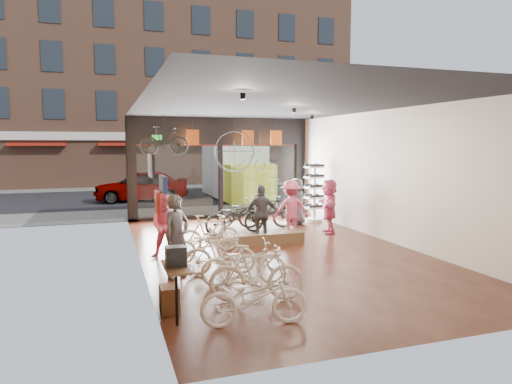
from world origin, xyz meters
name	(u,v)px	position (x,y,z in m)	size (l,w,h in m)	color
ground_plane	(276,251)	(0.00, 0.00, -0.02)	(7.00, 12.00, 0.04)	black
ceiling	(276,105)	(0.00, 0.00, 3.82)	(7.00, 12.00, 0.04)	black
wall_left	(137,183)	(-3.52, 0.00, 1.90)	(0.04, 12.00, 3.80)	#B06D3A
wall_right	(391,176)	(3.52, 0.00, 1.90)	(0.04, 12.00, 3.80)	beige
wall_back	(433,211)	(0.00, -6.02, 1.90)	(7.00, 0.04, 3.80)	beige
storefront	(220,168)	(0.00, 6.00, 1.90)	(7.00, 0.26, 3.80)	black
exit_sign	(157,137)	(-2.40, 5.88, 3.05)	(0.35, 0.06, 0.18)	#198C26
street_road	(183,193)	(0.00, 15.00, -0.01)	(30.00, 18.00, 0.02)	black
sidewalk_near	(214,211)	(0.00, 7.20, 0.06)	(30.00, 2.40, 0.12)	slate
sidewalk_far	(173,186)	(0.00, 19.00, 0.06)	(30.00, 2.00, 0.12)	slate
opposite_building	(166,84)	(0.00, 21.50, 7.00)	(26.00, 5.00, 14.00)	brown
street_car	(141,186)	(-2.55, 12.00, 0.76)	(1.81, 4.49, 1.53)	gray
box_truck	(238,173)	(2.17, 11.00, 1.36)	(2.30, 6.89, 2.71)	silver
floor_bike_0	(255,298)	(-2.10, -4.60, 0.44)	(0.59, 1.69, 0.89)	beige
floor_bike_1	(257,273)	(-1.71, -3.55, 0.52)	(0.48, 1.71, 1.03)	beige
floor_bike_2	(244,263)	(-1.67, -2.59, 0.45)	(0.60, 1.72, 0.90)	beige
floor_bike_3	(220,254)	(-1.94, -1.75, 0.46)	(0.44, 1.54, 0.93)	beige
floor_bike_4	(206,244)	(-1.98, -0.53, 0.44)	(0.58, 1.66, 0.87)	beige
floor_bike_5	(209,234)	(-1.73, 0.31, 0.50)	(0.47, 1.68, 1.01)	beige
display_platform	(255,234)	(-0.08, 1.52, 0.15)	(2.40, 1.80, 0.30)	#533726
display_bike_left	(235,217)	(-0.82, 1.04, 0.78)	(0.64, 1.84, 0.96)	black
display_bike_mid	(266,211)	(0.31, 1.61, 0.81)	(0.48, 1.68, 1.01)	black
display_bike_right	(243,212)	(-0.25, 2.23, 0.73)	(0.57, 1.65, 0.87)	black
customer_0	(177,236)	(-2.85, -1.66, 0.88)	(0.64, 0.42, 1.77)	#3F3F44
customer_1	(166,226)	(-2.85, 0.09, 0.80)	(0.78, 0.61, 1.61)	#CC4C72
customer_2	(262,214)	(-0.07, 0.93, 0.84)	(0.98, 0.41, 1.67)	#3F3F44
customer_3	(291,209)	(1.03, 1.43, 0.87)	(1.12, 0.65, 1.74)	#CC4C72
customer_4	(297,202)	(2.08, 3.42, 0.81)	(0.79, 0.52, 1.63)	#3F3F44
customer_5	(329,206)	(2.47, 1.73, 0.86)	(1.59, 0.51, 1.72)	#CC4C72
sunglasses_rack	(314,193)	(2.95, 3.84, 1.06)	(0.63, 0.51, 2.12)	white
wall_merch	(161,235)	(-3.38, -3.50, 1.30)	(0.40, 2.40, 2.60)	navy
penny_farthing	(242,153)	(0.56, 4.89, 2.50)	(1.87, 0.06, 1.49)	black
hung_bike	(164,141)	(-2.35, 4.20, 2.93)	(0.45, 1.58, 0.95)	black
jersey_left	(193,137)	(-1.21, 5.20, 3.05)	(0.45, 0.03, 0.55)	#CC5919
jersey_mid	(248,138)	(0.86, 5.20, 3.05)	(0.45, 0.03, 0.55)	#CC5919
jersey_right	(276,138)	(1.99, 5.20, 3.05)	(0.45, 0.03, 0.55)	#CC5919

